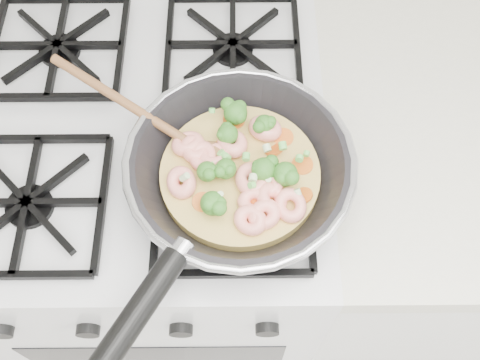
{
  "coord_description": "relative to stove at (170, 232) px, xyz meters",
  "views": [
    {
      "loc": [
        0.16,
        1.19,
        1.65
      ],
      "look_at": [
        0.16,
        1.58,
        0.93
      ],
      "focal_mm": 41.85,
      "sensor_mm": 36.0,
      "label": 1
    }
  ],
  "objects": [
    {
      "name": "skillet",
      "position": [
        0.16,
        -0.12,
        0.5
      ],
      "size": [
        0.44,
        0.45,
        0.1
      ],
      "rotation": [
        0.0,
        0.0,
        0.31
      ],
      "color": "black",
      "rests_on": "stove"
    },
    {
      "name": "stove",
      "position": [
        0.0,
        0.0,
        0.0
      ],
      "size": [
        0.6,
        0.6,
        0.92
      ],
      "color": "silver",
      "rests_on": "ground"
    }
  ]
}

